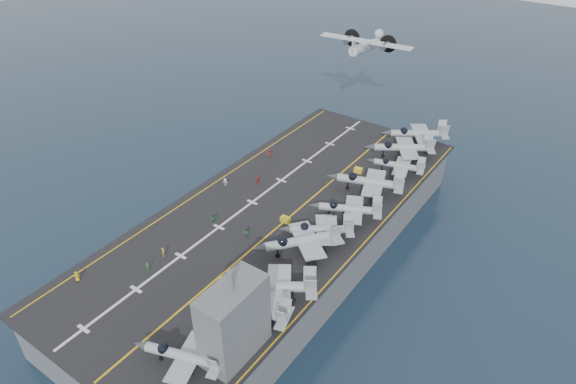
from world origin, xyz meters
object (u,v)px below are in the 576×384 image
Objects in this scene: island_superstructure at (233,313)px; fighter_jet_0 at (183,355)px; transport_plane at (365,47)px; tow_cart_a at (226,282)px.

fighter_jet_0 is at bearing -123.71° from island_superstructure.
transport_plane is (-19.98, 86.74, 15.26)m from fighter_jet_0.
fighter_jet_0 is 16.33m from tow_cart_a.
tow_cart_a is 74.85m from transport_plane.
island_superstructure is at bearing -43.22° from tow_cart_a.
fighter_jet_0 is 5.71× the size of tow_cart_a.
fighter_jet_0 is at bearing -69.56° from tow_cart_a.
tow_cart_a is 0.11× the size of transport_plane.
island_superstructure is at bearing 56.29° from fighter_jet_0.
island_superstructure is 14.99m from tow_cart_a.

